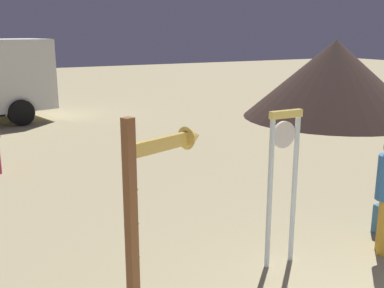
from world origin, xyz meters
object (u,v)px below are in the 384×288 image
at_px(arrow_sign, 156,191).
at_px(standing_clock, 283,173).
at_px(dome_tent, 334,79).
at_px(backpack, 383,218).

bearing_deg(arrow_sign, standing_clock, 14.49).
bearing_deg(dome_tent, arrow_sign, -141.83).
distance_m(arrow_sign, backpack, 4.49).
height_order(backpack, dome_tent, dome_tent).
xyz_separation_m(arrow_sign, dome_tent, (10.94, 8.60, -0.15)).
bearing_deg(standing_clock, backpack, 1.15).
distance_m(arrow_sign, dome_tent, 13.92).
distance_m(standing_clock, arrow_sign, 2.17).
distance_m(standing_clock, backpack, 2.42).
bearing_deg(dome_tent, standing_clock, -137.69).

